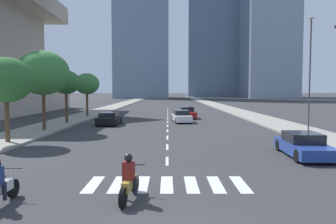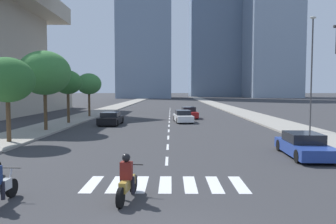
{
  "view_description": "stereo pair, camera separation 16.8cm",
  "coord_description": "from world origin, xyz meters",
  "px_view_note": "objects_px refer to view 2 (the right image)",
  "views": [
    {
      "loc": [
        0.04,
        -6.52,
        3.44
      ],
      "look_at": [
        0.0,
        15.37,
        2.0
      ],
      "focal_mm": 35.27,
      "sensor_mm": 36.0,
      "label": 1
    },
    {
      "loc": [
        0.21,
        -6.51,
        3.44
      ],
      "look_at": [
        0.0,
        15.37,
        2.0
      ],
      "focal_mm": 35.27,
      "sensor_mm": 36.0,
      "label": 2
    }
  ],
  "objects_px": {
    "sedan_black_0": "(111,119)",
    "sedan_blue_1": "(304,146)",
    "street_tree_fourth": "(89,84)",
    "street_tree_second": "(45,73)",
    "street_tree_third": "(68,83)",
    "street_lamp_east": "(312,67)",
    "street_tree_nearest": "(7,80)",
    "motorcycle_third": "(127,182)",
    "sedan_red_2": "(189,113)",
    "sedan_white_3": "(183,117)"
  },
  "relations": [
    {
      "from": "street_tree_nearest",
      "to": "sedan_black_0",
      "type": "bearing_deg",
      "value": 69.27
    },
    {
      "from": "sedan_blue_1",
      "to": "street_tree_fourth",
      "type": "bearing_deg",
      "value": -142.46
    },
    {
      "from": "sedan_red_2",
      "to": "street_tree_fourth",
      "type": "relative_size",
      "value": 0.87
    },
    {
      "from": "motorcycle_third",
      "to": "street_tree_second",
      "type": "distance_m",
      "value": 19.82
    },
    {
      "from": "motorcycle_third",
      "to": "street_tree_second",
      "type": "height_order",
      "value": "street_tree_second"
    },
    {
      "from": "sedan_blue_1",
      "to": "street_tree_second",
      "type": "height_order",
      "value": "street_tree_second"
    },
    {
      "from": "sedan_white_3",
      "to": "sedan_blue_1",
      "type": "bearing_deg",
      "value": 11.25
    },
    {
      "from": "street_tree_third",
      "to": "street_lamp_east",
      "type": "bearing_deg",
      "value": -17.86
    },
    {
      "from": "sedan_black_0",
      "to": "street_lamp_east",
      "type": "xyz_separation_m",
      "value": [
        17.16,
        -6.34,
        4.72
      ]
    },
    {
      "from": "sedan_red_2",
      "to": "sedan_white_3",
      "type": "bearing_deg",
      "value": -14.74
    },
    {
      "from": "sedan_red_2",
      "to": "street_tree_second",
      "type": "distance_m",
      "value": 18.96
    },
    {
      "from": "sedan_blue_1",
      "to": "street_lamp_east",
      "type": "xyz_separation_m",
      "value": [
        4.21,
        9.32,
        4.75
      ]
    },
    {
      "from": "sedan_red_2",
      "to": "street_tree_second",
      "type": "xyz_separation_m",
      "value": [
        -12.64,
        -13.48,
        4.24
      ]
    },
    {
      "from": "street_lamp_east",
      "to": "street_tree_second",
      "type": "height_order",
      "value": "street_lamp_east"
    },
    {
      "from": "street_lamp_east",
      "to": "street_tree_fourth",
      "type": "bearing_deg",
      "value": 144.29
    },
    {
      "from": "sedan_blue_1",
      "to": "street_tree_third",
      "type": "height_order",
      "value": "street_tree_third"
    },
    {
      "from": "street_tree_third",
      "to": "street_tree_fourth",
      "type": "height_order",
      "value": "street_tree_fourth"
    },
    {
      "from": "sedan_red_2",
      "to": "street_tree_nearest",
      "type": "bearing_deg",
      "value": -37.66
    },
    {
      "from": "sedan_white_3",
      "to": "sedan_black_0",
      "type": "bearing_deg",
      "value": -74.76
    },
    {
      "from": "street_lamp_east",
      "to": "street_tree_second",
      "type": "distance_m",
      "value": 21.62
    },
    {
      "from": "sedan_white_3",
      "to": "street_tree_second",
      "type": "xyz_separation_m",
      "value": [
        -11.75,
        -8.28,
        4.27
      ]
    },
    {
      "from": "street_tree_nearest",
      "to": "street_tree_second",
      "type": "relative_size",
      "value": 0.83
    },
    {
      "from": "sedan_black_0",
      "to": "sedan_red_2",
      "type": "height_order",
      "value": "sedan_red_2"
    },
    {
      "from": "street_lamp_east",
      "to": "street_tree_second",
      "type": "bearing_deg",
      "value": 177.72
    },
    {
      "from": "motorcycle_third",
      "to": "sedan_black_0",
      "type": "relative_size",
      "value": 0.47
    },
    {
      "from": "motorcycle_third",
      "to": "sedan_black_0",
      "type": "distance_m",
      "value": 23.04
    },
    {
      "from": "sedan_black_0",
      "to": "street_lamp_east",
      "type": "height_order",
      "value": "street_lamp_east"
    },
    {
      "from": "sedan_red_2",
      "to": "sedan_white_3",
      "type": "xyz_separation_m",
      "value": [
        -0.89,
        -5.2,
        -0.04
      ]
    },
    {
      "from": "street_tree_fourth",
      "to": "sedan_white_3",
      "type": "bearing_deg",
      "value": -28.53
    },
    {
      "from": "street_tree_nearest",
      "to": "sedan_blue_1",
      "type": "bearing_deg",
      "value": -12.72
    },
    {
      "from": "sedan_black_0",
      "to": "street_tree_third",
      "type": "distance_m",
      "value": 5.77
    },
    {
      "from": "sedan_black_0",
      "to": "street_tree_second",
      "type": "distance_m",
      "value": 8.24
    },
    {
      "from": "motorcycle_third",
      "to": "street_lamp_east",
      "type": "xyz_separation_m",
      "value": [
        12.52,
        16.23,
        4.73
      ]
    },
    {
      "from": "sedan_black_0",
      "to": "street_tree_nearest",
      "type": "distance_m",
      "value": 13.02
    },
    {
      "from": "motorcycle_third",
      "to": "street_tree_fourth",
      "type": "bearing_deg",
      "value": 24.23
    },
    {
      "from": "sedan_black_0",
      "to": "sedan_white_3",
      "type": "relative_size",
      "value": 0.99
    },
    {
      "from": "sedan_blue_1",
      "to": "sedan_red_2",
      "type": "bearing_deg",
      "value": -166.1
    },
    {
      "from": "street_tree_nearest",
      "to": "street_tree_third",
      "type": "relative_size",
      "value": 1.02
    },
    {
      "from": "sedan_black_0",
      "to": "motorcycle_third",
      "type": "bearing_deg",
      "value": -167.14
    },
    {
      "from": "street_tree_nearest",
      "to": "street_tree_third",
      "type": "height_order",
      "value": "street_tree_nearest"
    },
    {
      "from": "street_tree_fourth",
      "to": "street_tree_second",
      "type": "bearing_deg",
      "value": -90.0
    },
    {
      "from": "motorcycle_third",
      "to": "sedan_red_2",
      "type": "bearing_deg",
      "value": 1.63
    },
    {
      "from": "sedan_red_2",
      "to": "street_tree_third",
      "type": "distance_m",
      "value": 15.07
    },
    {
      "from": "motorcycle_third",
      "to": "street_tree_third",
      "type": "relative_size",
      "value": 0.39
    },
    {
      "from": "sedan_black_0",
      "to": "sedan_red_2",
      "type": "distance_m",
      "value": 11.46
    },
    {
      "from": "sedan_black_0",
      "to": "sedan_blue_1",
      "type": "distance_m",
      "value": 20.32
    },
    {
      "from": "sedan_black_0",
      "to": "sedan_blue_1",
      "type": "bearing_deg",
      "value": -139.17
    },
    {
      "from": "motorcycle_third",
      "to": "sedan_white_3",
      "type": "bearing_deg",
      "value": 2.26
    },
    {
      "from": "street_tree_third",
      "to": "street_tree_fourth",
      "type": "bearing_deg",
      "value": 90.0
    },
    {
      "from": "sedan_blue_1",
      "to": "street_lamp_east",
      "type": "bearing_deg",
      "value": 158.22
    }
  ]
}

